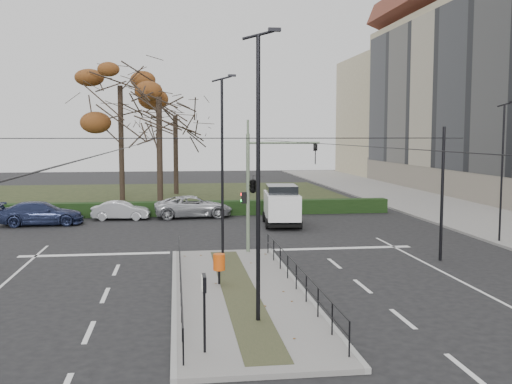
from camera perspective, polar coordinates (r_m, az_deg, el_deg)
The scene contains 20 objects.
ground at distance 23.97m, azimuth -2.27°, elevation -8.15°, with size 140.00×140.00×0.00m, color black.
median_island at distance 21.54m, azimuth -1.63°, elevation -9.53°, with size 4.40×15.00×0.14m, color slate.
sidewalk_east at distance 49.80m, azimuth 16.29°, elevation -1.16°, with size 8.00×90.00×0.14m, color slate.
park at distance 55.60m, azimuth -11.57°, elevation -0.39°, with size 38.00×26.00×0.10m, color black.
hedge at distance 42.28m, azimuth -12.81°, elevation -1.64°, with size 38.00×1.00×1.00m, color black.
median_railing at distance 21.23m, azimuth -1.61°, elevation -7.24°, with size 4.14×13.24×0.92m.
catenary at distance 25.00m, azimuth -2.65°, elevation 0.37°, with size 20.00×34.00×6.00m.
traffic_light at distance 28.02m, azimuth -0.12°, elevation 0.83°, with size 3.77×2.16×5.55m.
litter_bin at distance 22.28m, azimuth -3.54°, elevation -6.72°, with size 0.44×0.44×1.12m.
info_panel at distance 15.32m, azimuth -4.97°, elevation -9.46°, with size 0.11×0.52×2.00m.
streetlamp_median_near at distance 17.38m, azimuth 0.27°, elevation 1.63°, with size 0.71×0.15×8.54m.
streetlamp_median_far at distance 26.53m, azimuth -3.20°, elevation 2.51°, with size 0.68×0.14×8.13m.
streetlamp_sidewalk at distance 33.34m, azimuth 22.40°, elevation 1.91°, with size 0.60×0.12×7.21m.
parked_car_second at distance 40.79m, azimuth -12.74°, elevation -1.73°, with size 1.31×3.76×1.24m, color #B1B3B9.
parked_car_third at distance 39.77m, azimuth -19.77°, elevation -1.93°, with size 2.07×5.09×1.48m, color #20284B.
parked_car_fourth at distance 41.14m, azimuth -5.96°, elevation -1.39°, with size 2.45×5.31×1.48m, color #B1B3B9.
white_van at distance 37.35m, azimuth 2.45°, elevation -1.19°, with size 2.50×4.92×2.52m.
rust_tree at distance 51.84m, azimuth -12.83°, elevation 9.84°, with size 8.48×8.48×12.64m.
bare_tree_center at distance 56.62m, azimuth -7.69°, elevation 6.72°, with size 6.88×6.88×9.76m.
bare_tree_near at distance 45.30m, azimuth -9.23°, elevation 8.15°, with size 5.47×5.47×11.07m.
Camera 1 is at (-2.17, -23.19, 5.66)m, focal length 42.00 mm.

